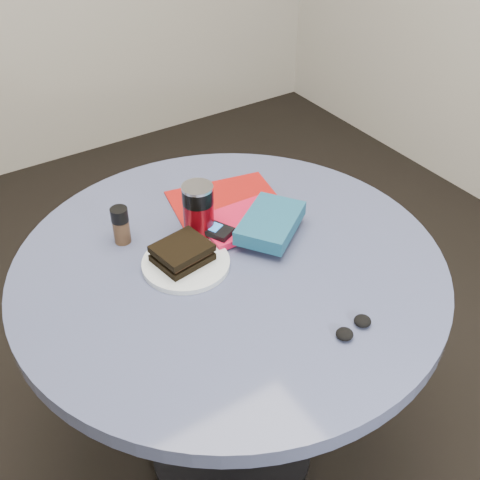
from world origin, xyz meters
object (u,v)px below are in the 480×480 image
headphones (354,327)px  plate (186,263)px  sandwich (182,253)px  pepper_grinder (121,225)px  red_book (242,222)px  soda_can (198,211)px  table (230,312)px  novel (270,223)px  magazine (226,202)px  mp3_player (215,230)px

headphones → plate: bearing=116.8°
sandwich → headphones: bearing=-63.2°
pepper_grinder → red_book: pepper_grinder is taller
soda_can → table: bearing=-87.5°
novel → sandwich: bearing=139.8°
pepper_grinder → headphones: size_ratio=1.00×
soda_can → novel: 0.17m
magazine → headphones: size_ratio=2.91×
plate → sandwich: (-0.00, 0.01, 0.03)m
plate → pepper_grinder: bearing=117.2°
novel → mp3_player: bearing=117.6°
red_book → mp3_player: bearing=-171.7°
plate → red_book: red_book is taller
table → pepper_grinder: pepper_grinder is taller
pepper_grinder → mp3_player: pepper_grinder is taller
plate → mp3_player: bearing=24.6°
pepper_grinder → soda_can: bearing=-24.8°
sandwich → magazine: sandwich is taller
magazine → novel: size_ratio=1.48×
sandwich → magazine: (0.21, 0.16, -0.03)m
mp3_player → pepper_grinder: bearing=149.1°
plate → mp3_player: 0.12m
pepper_grinder → mp3_player: 0.22m
sandwich → mp3_player: size_ratio=1.34×
pepper_grinder → headphones: pepper_grinder is taller
table → mp3_player: bearing=80.0°
table → soda_can: (-0.01, 0.13, 0.23)m
sandwich → plate: bearing=-64.1°
red_book → magazine: bearing=80.7°
table → soda_can: size_ratio=7.15×
red_book → mp3_player: 0.09m
plate → soda_can: 0.14m
table → novel: 0.25m
sandwich → pepper_grinder: size_ratio=1.40×
table → plate: 0.20m
plate → soda_can: (0.08, 0.08, 0.06)m
soda_can → red_book: bearing=-14.3°
magazine → headphones: headphones is taller
magazine → novel: novel is taller
red_book → novel: size_ratio=1.10×
sandwich → soda_can: (0.09, 0.08, 0.04)m
soda_can → headphones: size_ratio=1.48×
table → mp3_player: mp3_player is taller
soda_can → mp3_player: size_ratio=1.41×
pepper_grinder → novel: 0.35m
table → red_book: (0.10, 0.10, 0.18)m
sandwich → novel: novel is taller
table → sandwich: 0.22m
plate → novel: (0.23, -0.01, 0.03)m
magazine → mp3_player: 0.16m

